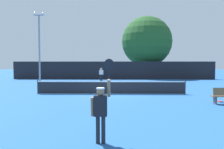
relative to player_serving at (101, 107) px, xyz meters
name	(u,v)px	position (x,y,z in m)	size (l,w,h in m)	color
ground_plane	(111,94)	(0.05, 10.33, -1.08)	(120.00, 120.00, 0.00)	#235693
tennis_net	(111,87)	(0.05, 10.33, -0.57)	(11.09, 0.08, 1.07)	#232328
perimeter_fence	(113,70)	(0.05, 25.43, 0.17)	(28.41, 0.12, 2.50)	black
player_serving	(101,107)	(0.00, 0.00, 0.00)	(0.68, 0.39, 2.47)	black
player_receiving	(101,73)	(-1.48, 22.29, -0.06)	(0.57, 0.24, 1.66)	white
tennis_ball	(75,92)	(-2.86, 11.43, -1.05)	(0.07, 0.07, 0.07)	#CCE033
spare_racket	(220,101)	(6.69, 7.19, -1.06)	(0.28, 0.52, 0.04)	black
light_pole	(39,44)	(-7.70, 17.44, 3.27)	(1.18, 0.28, 7.60)	gray
large_tree	(147,41)	(5.18, 29.11, 4.54)	(7.77, 7.77, 9.51)	brown
parked_car_near	(169,72)	(9.57, 33.06, -0.30)	(2.03, 4.26, 1.69)	black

